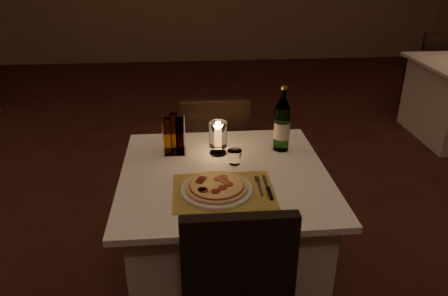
{
  "coord_description": "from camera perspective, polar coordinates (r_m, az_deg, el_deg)",
  "views": [
    {
      "loc": [
        -0.09,
        -2.06,
        1.75
      ],
      "look_at": [
        0.07,
        -0.19,
        0.86
      ],
      "focal_mm": 35.0,
      "sensor_mm": 36.0,
      "label": 1
    }
  ],
  "objects": [
    {
      "name": "pizza",
      "position": [
        1.94,
        -0.98,
        -5.04
      ],
      "size": [
        0.28,
        0.28,
        0.02
      ],
      "color": "#D8B77F",
      "rests_on": "plate"
    },
    {
      "name": "cruet_caddy",
      "position": [
        2.28,
        -6.55,
        1.56
      ],
      "size": [
        0.12,
        0.12,
        0.21
      ],
      "color": "white",
      "rests_on": "main_table"
    },
    {
      "name": "tumbler",
      "position": [
        2.18,
        1.39,
        -1.21
      ],
      "size": [
        0.07,
        0.07,
        0.07
      ],
      "primitive_type": null,
      "color": "white",
      "rests_on": "main_table"
    },
    {
      "name": "fork",
      "position": [
        2.0,
        4.56,
        -4.83
      ],
      "size": [
        0.02,
        0.18,
        0.0
      ],
      "color": "silver",
      "rests_on": "placemat"
    },
    {
      "name": "chair_far",
      "position": [
        2.84,
        -1.2,
        0.27
      ],
      "size": [
        0.42,
        0.42,
        0.9
      ],
      "color": "black",
      "rests_on": "ground"
    },
    {
      "name": "floor",
      "position": [
        2.71,
        -1.8,
        -15.22
      ],
      "size": [
        8.0,
        10.0,
        0.02
      ],
      "primitive_type": "cube",
      "color": "#421B15",
      "rests_on": "ground"
    },
    {
      "name": "hurricane_candle",
      "position": [
        2.25,
        -0.79,
        1.64
      ],
      "size": [
        0.09,
        0.09,
        0.18
      ],
      "color": "white",
      "rests_on": "main_table"
    },
    {
      "name": "placemat",
      "position": [
        1.96,
        -0.08,
        -5.64
      ],
      "size": [
        0.45,
        0.34,
        0.0
      ],
      "primitive_type": "cube",
      "color": "#AF993D",
      "rests_on": "main_table"
    },
    {
      "name": "neighbor_chair_rb",
      "position": [
        5.36,
        25.62,
        9.87
      ],
      "size": [
        0.42,
        0.42,
        0.9
      ],
      "color": "black",
      "rests_on": "ground"
    },
    {
      "name": "water_bottle",
      "position": [
        2.31,
        7.59,
        3.01
      ],
      "size": [
        0.08,
        0.08,
        0.35
      ],
      "color": "#60A157",
      "rests_on": "main_table"
    },
    {
      "name": "plate",
      "position": [
        1.95,
        -0.96,
        -5.45
      ],
      "size": [
        0.32,
        0.32,
        0.01
      ],
      "primitive_type": "cylinder",
      "color": "white",
      "rests_on": "placemat"
    },
    {
      "name": "main_table",
      "position": [
        2.31,
        0.04,
        -11.17
      ],
      "size": [
        1.0,
        1.0,
        0.74
      ],
      "color": "white",
      "rests_on": "ground"
    },
    {
      "name": "knife",
      "position": [
        1.96,
        5.86,
        -5.58
      ],
      "size": [
        0.02,
        0.22,
        0.01
      ],
      "color": "black",
      "rests_on": "placemat"
    }
  ]
}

